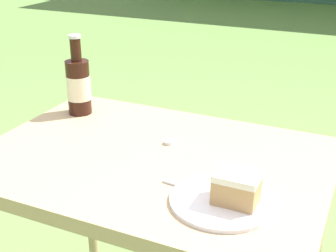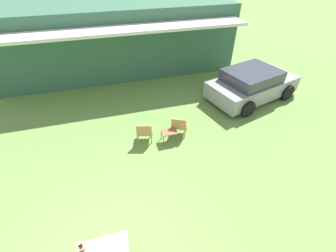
% 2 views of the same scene
% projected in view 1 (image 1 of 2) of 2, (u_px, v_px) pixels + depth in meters
% --- Properties ---
extents(patio_table, '(0.95, 0.68, 0.75)m').
position_uv_depth(patio_table, '(153.00, 180.00, 1.31)').
color(patio_table, tan).
rests_on(patio_table, ground_plane).
extents(cake_on_plate, '(0.24, 0.24, 0.08)m').
position_uv_depth(cake_on_plate, '(229.00, 194.00, 1.05)').
color(cake_on_plate, white).
rests_on(cake_on_plate, patio_table).
extents(cola_bottle_near, '(0.08, 0.08, 0.26)m').
position_uv_depth(cola_bottle_near, '(78.00, 85.00, 1.54)').
color(cola_bottle_near, black).
rests_on(cola_bottle_near, patio_table).
extents(fork, '(0.16, 0.03, 0.01)m').
position_uv_depth(fork, '(192.00, 190.00, 1.11)').
color(fork, silver).
rests_on(fork, patio_table).
extents(loose_bottle_cap, '(0.03, 0.03, 0.01)m').
position_uv_depth(loose_bottle_cap, '(169.00, 142.00, 1.35)').
color(loose_bottle_cap, silver).
rests_on(loose_bottle_cap, patio_table).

